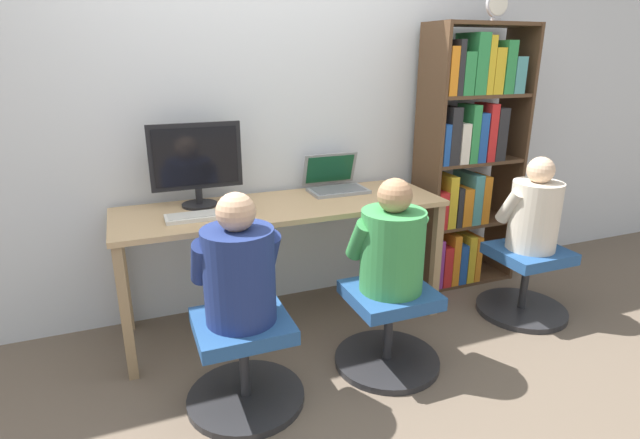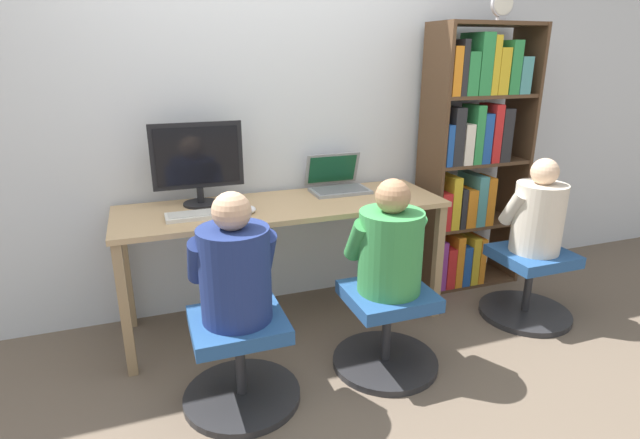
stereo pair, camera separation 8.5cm
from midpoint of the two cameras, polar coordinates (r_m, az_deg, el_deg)
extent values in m
plane|color=brown|center=(3.02, -1.41, -14.12)|extent=(14.00, 14.00, 0.00)
cube|color=silver|center=(3.20, -5.50, 12.57)|extent=(10.00, 0.05, 2.60)
cube|color=tan|center=(2.96, -3.39, 1.50)|extent=(1.93, 0.61, 0.03)
cube|color=#9C7D56|center=(2.76, -20.56, -9.79)|extent=(0.05, 0.05, 0.75)
cube|color=#9C7D56|center=(3.25, 14.02, -4.78)|extent=(0.05, 0.05, 0.75)
cube|color=#9C7D56|center=(3.24, -20.60, -5.53)|extent=(0.05, 0.05, 0.75)
cube|color=#9C7D56|center=(3.66, 9.51, -1.77)|extent=(0.05, 0.05, 0.75)
cylinder|color=black|center=(3.01, -12.65, 1.80)|extent=(0.20, 0.20, 0.01)
cylinder|color=black|center=(3.00, -12.71, 2.75)|extent=(0.04, 0.04, 0.09)
cube|color=black|center=(2.94, -13.03, 7.13)|extent=(0.52, 0.02, 0.38)
cube|color=black|center=(2.93, -13.00, 7.09)|extent=(0.47, 0.01, 0.32)
cube|color=gray|center=(3.20, 3.09, 3.28)|extent=(0.37, 0.22, 0.02)
cube|color=slate|center=(3.20, 3.09, 3.48)|extent=(0.32, 0.17, 0.00)
cube|color=gray|center=(3.30, 2.14, 5.83)|extent=(0.37, 0.08, 0.21)
cube|color=#144C2D|center=(3.30, 2.18, 5.78)|extent=(0.32, 0.06, 0.18)
cube|color=silver|center=(2.78, -12.50, 0.52)|extent=(0.39, 0.14, 0.02)
cube|color=#BAB8AD|center=(2.78, -12.52, 0.78)|extent=(0.35, 0.12, 0.00)
ellipsoid|color=silver|center=(2.81, -7.16, 1.15)|extent=(0.07, 0.09, 0.04)
cylinder|color=#262628|center=(2.64, -7.90, -19.30)|extent=(0.57, 0.57, 0.04)
cylinder|color=#262628|center=(2.52, -8.10, -15.87)|extent=(0.05, 0.05, 0.35)
cube|color=#234C84|center=(2.41, -8.32, -11.78)|extent=(0.44, 0.41, 0.07)
cylinder|color=#262628|center=(2.88, 8.31, -15.73)|extent=(0.57, 0.57, 0.04)
cylinder|color=#262628|center=(2.77, 8.50, -12.46)|extent=(0.05, 0.05, 0.35)
cube|color=#234C84|center=(2.67, 8.71, -8.62)|extent=(0.44, 0.41, 0.07)
cylinder|color=navy|center=(2.30, -8.62, -6.23)|extent=(0.33, 0.33, 0.44)
sphere|color=tan|center=(2.19, -8.99, 0.94)|extent=(0.18, 0.18, 0.18)
cylinder|color=navy|center=(2.31, -12.79, -4.62)|extent=(0.09, 0.21, 0.26)
cylinder|color=navy|center=(2.36, -5.31, -3.71)|extent=(0.09, 0.21, 0.26)
cylinder|color=#388C47|center=(2.57, 8.98, -3.66)|extent=(0.33, 0.33, 0.43)
sphere|color=#A87A56|center=(2.48, 9.31, 2.64)|extent=(0.18, 0.18, 0.18)
cylinder|color=#388C47|center=(2.53, 5.28, -2.34)|extent=(0.09, 0.20, 0.25)
cylinder|color=#388C47|center=(2.67, 11.35, -1.50)|extent=(0.09, 0.20, 0.25)
cube|color=#513823|center=(3.48, 13.19, 6.10)|extent=(0.02, 0.33, 1.82)
cube|color=#513823|center=(3.90, 22.04, 6.55)|extent=(0.02, 0.33, 1.82)
cube|color=#513823|center=(3.95, 16.60, -6.42)|extent=(0.68, 0.31, 0.02)
cube|color=#513823|center=(3.79, 17.21, -0.26)|extent=(0.68, 0.31, 0.02)
cube|color=#513823|center=(3.68, 17.87, 6.36)|extent=(0.68, 0.31, 0.02)
cube|color=#513823|center=(3.62, 18.58, 13.29)|extent=(0.68, 0.31, 0.02)
cube|color=#513823|center=(3.61, 19.34, 20.36)|extent=(0.68, 0.31, 0.02)
cube|color=#8C338C|center=(3.68, 13.57, -4.77)|extent=(0.07, 0.22, 0.36)
cube|color=red|center=(3.74, 14.52, -4.99)|extent=(0.07, 0.23, 0.30)
cube|color=orange|center=(3.74, 15.63, -4.39)|extent=(0.06, 0.18, 0.38)
cube|color=#1E4C9E|center=(3.80, 16.27, -4.75)|extent=(0.06, 0.21, 0.30)
cube|color=gold|center=(3.83, 17.19, -4.23)|extent=(0.06, 0.20, 0.35)
cube|color=orange|center=(3.89, 17.64, -4.03)|extent=(0.05, 0.26, 0.34)
cube|color=red|center=(3.55, 13.98, 1.19)|extent=(0.07, 0.24, 0.26)
cube|color=gold|center=(3.59, 14.90, 2.16)|extent=(0.06, 0.27, 0.36)
cube|color=#262628|center=(3.62, 15.85, 1.52)|extent=(0.04, 0.23, 0.28)
cube|color=orange|center=(3.65, 16.83, 1.44)|extent=(0.08, 0.19, 0.27)
cube|color=teal|center=(3.71, 17.53, 2.37)|extent=(0.07, 0.27, 0.36)
cube|color=orange|center=(3.73, 18.77, 2.19)|extent=(0.07, 0.19, 0.34)
cube|color=#1E4C9E|center=(3.43, 14.49, 8.34)|extent=(0.05, 0.21, 0.27)
cube|color=#262628|center=(3.49, 15.14, 9.31)|extent=(0.08, 0.28, 0.38)
cube|color=silver|center=(3.54, 16.20, 8.47)|extent=(0.07, 0.27, 0.27)
cube|color=#2D8C47|center=(3.54, 17.64, 9.30)|extent=(0.06, 0.19, 0.39)
cube|color=#1E4C9E|center=(3.62, 18.04, 9.01)|extent=(0.07, 0.28, 0.33)
cube|color=red|center=(3.63, 19.44, 9.34)|extent=(0.06, 0.19, 0.39)
cube|color=#262628|center=(3.68, 20.42, 9.11)|extent=(0.08, 0.19, 0.36)
cube|color=orange|center=(3.40, 15.07, 16.07)|extent=(0.06, 0.24, 0.30)
cube|color=#262628|center=(3.44, 15.84, 16.36)|extent=(0.04, 0.25, 0.34)
cube|color=#2D8C47|center=(3.45, 17.04, 15.66)|extent=(0.08, 0.18, 0.27)
cube|color=#2D8C47|center=(3.53, 18.03, 16.55)|extent=(0.09, 0.25, 0.38)
cube|color=gold|center=(3.55, 19.27, 16.31)|extent=(0.05, 0.20, 0.37)
cube|color=gold|center=(3.61, 19.89, 15.67)|extent=(0.08, 0.24, 0.29)
cube|color=#2D8C47|center=(3.65, 21.27, 15.90)|extent=(0.08, 0.19, 0.34)
cube|color=teal|center=(3.73, 21.99, 15.07)|extent=(0.09, 0.24, 0.24)
cube|color=#B2B2B7|center=(3.54, 20.66, 20.64)|extent=(0.06, 0.03, 0.02)
cylinder|color=#B2B2B7|center=(3.55, 20.84, 22.10)|extent=(0.16, 0.02, 0.16)
cylinder|color=silver|center=(3.54, 20.97, 22.09)|extent=(0.14, 0.00, 0.14)
cylinder|color=#262628|center=(3.58, 22.96, -9.76)|extent=(0.57, 0.57, 0.04)
cylinder|color=#262628|center=(3.50, 23.35, -6.99)|extent=(0.05, 0.05, 0.35)
cube|color=#234C84|center=(3.42, 23.78, -3.83)|extent=(0.44, 0.41, 0.07)
cylinder|color=beige|center=(3.34, 24.33, 0.15)|extent=(0.30, 0.30, 0.43)
sphere|color=beige|center=(3.27, 25.00, 4.96)|extent=(0.16, 0.16, 0.16)
cylinder|color=beige|center=(3.27, 21.94, 1.26)|extent=(0.08, 0.20, 0.25)
cylinder|color=beige|center=(3.47, 25.48, 1.69)|extent=(0.08, 0.20, 0.25)
camera|label=1|loc=(0.04, -89.15, 0.29)|focal=28.00mm
camera|label=2|loc=(0.04, 90.85, -0.29)|focal=28.00mm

